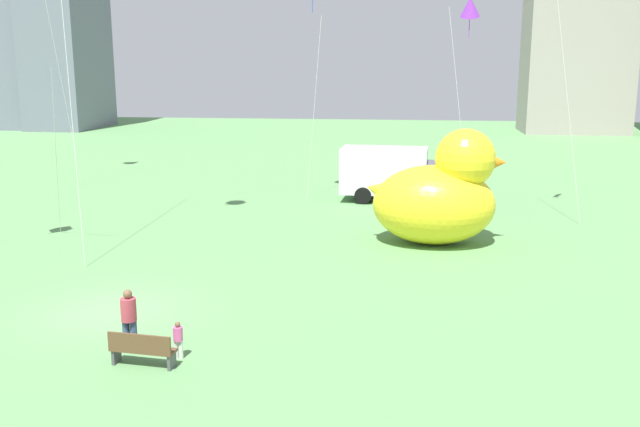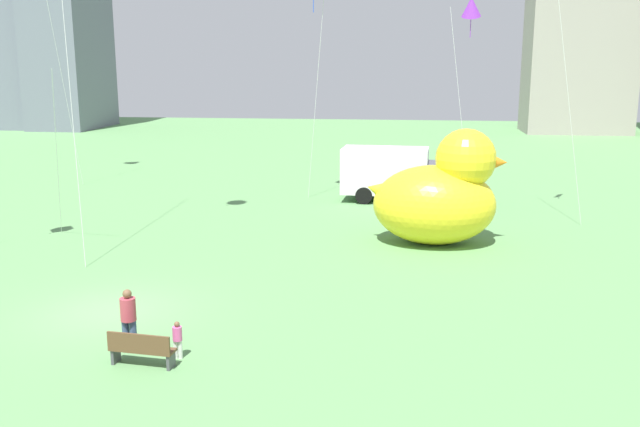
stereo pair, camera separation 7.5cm
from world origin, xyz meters
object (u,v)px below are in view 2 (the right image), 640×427
giant_inflatable_duck (439,195)px  kite_purple (471,7)px  box_truck (398,175)px  park_bench (141,349)px  person_adult (128,317)px  person_child (177,338)px

giant_inflatable_duck → kite_purple: bearing=81.4°
box_truck → kite_purple: bearing=51.6°
park_bench → box_truck: (5.98, 21.69, 0.98)m
person_adult → giant_inflatable_duck: bearing=54.8°
person_adult → person_child: size_ratio=1.67×
person_adult → box_truck: size_ratio=0.26×
giant_inflatable_duck → box_truck: (-1.79, 8.70, -0.58)m
person_child → kite_purple: (9.10, 25.96, 9.80)m
park_bench → kite_purple: size_ratio=0.15×
person_adult → kite_purple: 29.23m
park_bench → person_child: 0.95m
box_truck → person_adult: bearing=-107.8°
person_child → giant_inflatable_duck: size_ratio=0.17×
park_bench → person_child: size_ratio=1.71×
giant_inflatable_duck → box_truck: giant_inflatable_duck is taller
giant_inflatable_duck → person_adult: bearing=-125.2°
person_adult → giant_inflatable_duck: (8.47, 12.02, 1.11)m
person_adult → person_child: bearing=-14.8°
person_adult → person_child: (1.43, -0.38, -0.37)m
park_bench → giant_inflatable_duck: (7.78, 12.99, 1.55)m
kite_purple → box_truck: bearing=-128.4°
park_bench → giant_inflatable_duck: size_ratio=0.30×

